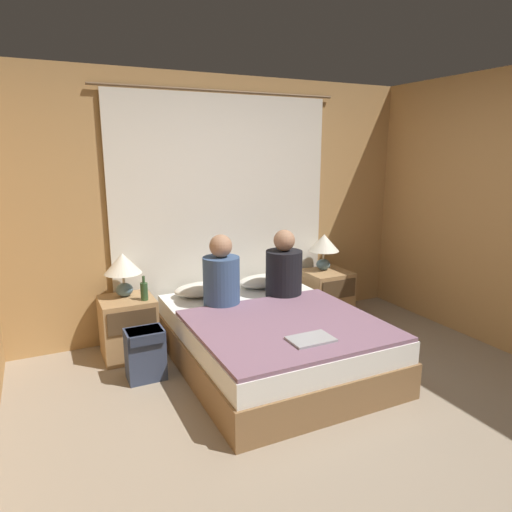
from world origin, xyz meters
TOP-DOWN VIEW (x-y plane):
  - ground_plane at (0.00, 0.00)m, footprint 16.00×16.00m
  - wall_back at (0.00, 2.10)m, footprint 4.24×0.06m
  - curtain_panel at (0.00, 2.04)m, footprint 2.43×0.03m
  - bed at (0.00, 1.02)m, footprint 1.48×1.93m
  - nightstand_left at (-1.05, 1.74)m, footprint 0.46×0.45m
  - nightstand_right at (1.05, 1.74)m, footprint 0.46×0.45m
  - lamp_left at (-1.05, 1.81)m, footprint 0.32×0.32m
  - lamp_right at (1.05, 1.81)m, footprint 0.32×0.32m
  - pillow_left at (-0.33, 1.78)m, footprint 0.56×0.32m
  - pillow_right at (0.33, 1.78)m, footprint 0.56×0.32m
  - blanket_on_bed at (0.00, 0.74)m, footprint 1.42×1.31m
  - person_left_in_bed at (-0.28, 1.43)m, footprint 0.32×0.32m
  - person_right_in_bed at (0.35, 1.43)m, footprint 0.34×0.34m
  - beer_bottle_on_left_stand at (-0.92, 1.63)m, footprint 0.06×0.06m
  - laptop_on_bed at (-0.01, 0.38)m, footprint 0.32×0.21m
  - backpack_on_floor at (-1.01, 1.24)m, footprint 0.30×0.24m

SIDE VIEW (x-z plane):
  - ground_plane at x=0.00m, z-range 0.00..0.00m
  - bed at x=0.00m, z-range 0.00..0.45m
  - backpack_on_floor at x=-1.01m, z-range 0.03..0.45m
  - nightstand_left at x=-1.05m, z-range 0.00..0.54m
  - nightstand_right at x=1.05m, z-range 0.00..0.54m
  - blanket_on_bed at x=0.00m, z-range 0.45..0.48m
  - laptop_on_bed at x=-0.01m, z-range 0.48..0.50m
  - pillow_left at x=-0.33m, z-range 0.45..0.57m
  - pillow_right at x=0.33m, z-range 0.45..0.57m
  - beer_bottle_on_left_stand at x=-0.92m, z-range 0.51..0.72m
  - person_right_in_bed at x=0.35m, z-range 0.39..1.03m
  - person_left_in_bed at x=-0.28m, z-range 0.40..1.04m
  - lamp_left at x=-1.05m, z-range 0.61..1.00m
  - lamp_right at x=1.05m, z-range 0.61..1.00m
  - curtain_panel at x=0.00m, z-range 0.00..2.35m
  - wall_back at x=0.00m, z-range 0.00..2.50m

